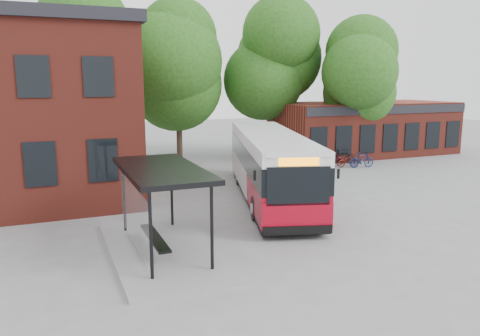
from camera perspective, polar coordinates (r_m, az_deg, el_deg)
name	(u,v)px	position (r m, az deg, el deg)	size (l,w,h in m)	color
ground	(271,227)	(18.55, 3.77, -7.14)	(100.00, 100.00, 0.00)	slate
shop_row	(364,128)	(37.76, 14.90, 4.71)	(14.00, 6.20, 4.00)	maroon
bus_shelter	(163,209)	(15.76, -9.39, -4.98)	(3.60, 7.00, 2.90)	black
bike_rail	(330,164)	(31.47, 10.86, 0.43)	(5.20, 0.10, 0.38)	black
tree_0	(75,83)	(31.87, -19.49, 9.75)	(7.92, 7.92, 11.00)	#1D4713
tree_1	(178,87)	(34.00, -7.54, 9.77)	(7.92, 7.92, 10.40)	#1D4713
tree_2	(273,83)	(35.56, 4.01, 10.35)	(7.92, 7.92, 11.00)	#1D4713
tree_3	(361,95)	(34.80, 14.48, 8.62)	(7.04, 7.04, 9.28)	#1D4713
city_bus	(270,166)	(22.55, 3.64, 0.24)	(2.68, 12.55, 3.19)	maroon
bicycle_0	(302,163)	(30.50, 7.63, 0.64)	(0.55, 1.58, 0.83)	black
bicycle_1	(307,161)	(30.41, 8.19, 0.86)	(0.52, 1.84, 1.11)	black
bicycle_2	(324,162)	(30.93, 10.25, 0.70)	(0.55, 1.57, 0.83)	black
bicycle_4	(333,160)	(31.79, 11.24, 1.00)	(0.60, 1.72, 0.91)	#4C0B11
bicycle_5	(342,156)	(32.95, 12.37, 1.38)	(0.47, 1.68, 1.01)	black
bicycle_6	(348,161)	(31.73, 13.03, 0.86)	(0.56, 1.61, 0.84)	#57120C
bicycle_7	(362,160)	(31.73, 14.61, 0.96)	(0.48, 1.72, 1.03)	#0B1E48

